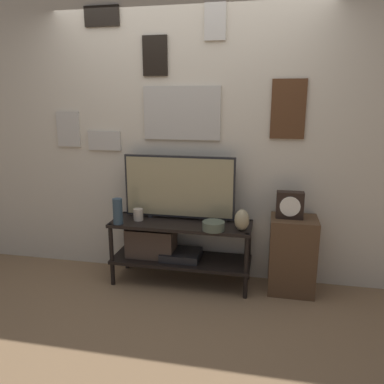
{
  "coord_description": "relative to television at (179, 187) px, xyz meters",
  "views": [
    {
      "loc": [
        0.76,
        -2.94,
        1.7
      ],
      "look_at": [
        0.1,
        0.25,
        0.89
      ],
      "focal_mm": 35.0,
      "sensor_mm": 36.0,
      "label": 1
    }
  ],
  "objects": [
    {
      "name": "vase_tall_ceramic",
      "position": [
        -0.51,
        -0.25,
        -0.19
      ],
      "size": [
        0.09,
        0.09,
        0.24
      ],
      "color": "#2D4251",
      "rests_on": "media_console"
    },
    {
      "name": "wall_back",
      "position": [
        0.04,
        0.17,
        0.45
      ],
      "size": [
        6.4,
        0.08,
        2.7
      ],
      "color": "beige",
      "rests_on": "ground_plane"
    },
    {
      "name": "media_console",
      "position": [
        -0.08,
        -0.09,
        -0.53
      ],
      "size": [
        1.3,
        0.43,
        0.6
      ],
      "color": "black",
      "rests_on": "ground_plane"
    },
    {
      "name": "vase_wide_bowl",
      "position": [
        0.36,
        -0.24,
        -0.27
      ],
      "size": [
        0.19,
        0.19,
        0.08
      ],
      "color": "#4C5647",
      "rests_on": "media_console"
    },
    {
      "name": "candle_jar",
      "position": [
        -0.37,
        -0.11,
        -0.26
      ],
      "size": [
        0.09,
        0.09,
        0.11
      ],
      "color": "#C1B29E",
      "rests_on": "media_console"
    },
    {
      "name": "mantel_clock",
      "position": [
        1.0,
        -0.06,
        -0.1
      ],
      "size": [
        0.23,
        0.11,
        0.24
      ],
      "color": "black",
      "rests_on": "side_table"
    },
    {
      "name": "vase_urn_stoneware",
      "position": [
        0.6,
        -0.2,
        -0.22
      ],
      "size": [
        0.13,
        0.12,
        0.19
      ],
      "color": "tan",
      "rests_on": "media_console"
    },
    {
      "name": "television",
      "position": [
        0.0,
        0.0,
        0.0
      ],
      "size": [
        1.04,
        0.05,
        0.6
      ],
      "color": "black",
      "rests_on": "media_console"
    },
    {
      "name": "ground_plane",
      "position": [
        0.04,
        -0.35,
        -0.91
      ],
      "size": [
        12.0,
        12.0,
        0.0
      ],
      "primitive_type": "plane",
      "color": "#846647"
    },
    {
      "name": "side_table",
      "position": [
        1.05,
        -0.05,
        -0.56
      ],
      "size": [
        0.4,
        0.34,
        0.69
      ],
      "color": "#513823",
      "rests_on": "ground_plane"
    }
  ]
}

